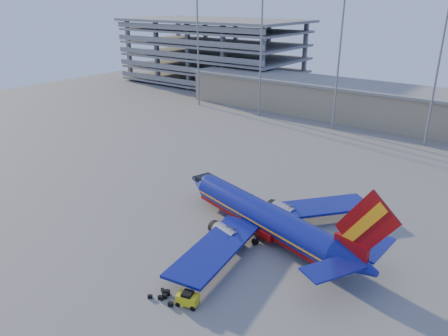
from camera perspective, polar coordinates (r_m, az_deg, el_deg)
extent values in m
plane|color=slate|center=(63.43, 1.07, -4.98)|extent=(220.00, 220.00, 0.00)
cube|color=gray|center=(109.32, 23.98, 6.79)|extent=(120.00, 15.00, 8.00)
cube|color=slate|center=(108.47, 24.31, 8.93)|extent=(122.00, 16.00, 0.60)
cube|color=slate|center=(155.66, -1.38, 11.36)|extent=(60.00, 30.00, 0.70)
cube|color=slate|center=(154.98, -1.40, 12.89)|extent=(60.00, 30.00, 0.70)
cube|color=slate|center=(154.41, -1.41, 14.43)|extent=(60.00, 30.00, 0.70)
cube|color=slate|center=(153.96, -1.43, 15.98)|extent=(60.00, 30.00, 0.70)
cube|color=slate|center=(153.62, -1.44, 17.54)|extent=(60.00, 30.00, 0.70)
cube|color=slate|center=(153.43, -1.45, 18.73)|extent=(62.00, 32.00, 0.80)
cube|color=slate|center=(164.60, 1.50, 15.25)|extent=(1.20, 1.20, 21.00)
cylinder|color=gray|center=(121.66, -3.41, 14.69)|extent=(0.44, 0.44, 28.00)
cylinder|color=gray|center=(109.87, 4.82, 13.93)|extent=(0.44, 0.44, 28.00)
cylinder|color=gray|center=(100.69, 14.69, 12.64)|extent=(0.44, 0.44, 28.00)
cylinder|color=gray|center=(94.90, 26.00, 10.71)|extent=(0.44, 0.44, 28.00)
cylinder|color=navy|center=(55.45, 5.09, -6.17)|extent=(23.17, 9.45, 3.55)
cube|color=maroon|center=(55.88, 5.06, -7.00)|extent=(23.00, 8.80, 1.25)
cube|color=orange|center=(55.56, 5.08, -6.39)|extent=(23.18, 9.49, 0.21)
cone|color=navy|center=(64.99, -3.01, -1.81)|extent=(4.82, 4.48, 3.55)
cube|color=black|center=(63.69, -2.38, -1.41)|extent=(2.88, 3.01, 0.77)
cone|color=navy|center=(47.47, 16.86, -11.79)|extent=(5.75, 4.73, 3.55)
cube|color=maroon|center=(47.16, 16.27, -10.10)|extent=(4.03, 1.56, 2.11)
cube|color=maroon|center=(44.89, 18.09, -7.08)|extent=(6.88, 2.14, 7.66)
cube|color=orange|center=(44.98, 17.89, -6.99)|extent=(4.63, 1.61, 6.01)
cube|color=navy|center=(49.76, 18.82, -9.68)|extent=(3.21, 6.29, 0.21)
cube|color=navy|center=(45.10, 14.02, -12.59)|extent=(5.37, 6.78, 0.21)
cube|color=navy|center=(60.52, 11.92, -5.02)|extent=(13.12, 14.57, 0.34)
cube|color=navy|center=(50.18, -1.05, -10.42)|extent=(7.03, 15.44, 0.34)
cube|color=maroon|center=(55.76, 5.38, -7.53)|extent=(6.54, 5.12, 0.96)
cylinder|color=gray|center=(60.00, 7.82, -5.64)|extent=(3.86, 2.85, 2.02)
cylinder|color=gray|center=(54.07, 0.25, -8.65)|extent=(3.86, 2.85, 2.02)
cylinder|color=gray|center=(63.64, -1.43, -4.36)|extent=(0.28, 0.28, 1.06)
cylinder|color=black|center=(63.73, -1.43, -4.54)|extent=(0.66, 0.39, 0.61)
cylinder|color=black|center=(57.15, 7.86, -7.90)|extent=(0.92, 0.72, 0.81)
cylinder|color=black|center=(54.11, 4.08, -9.55)|extent=(0.92, 0.72, 0.81)
cube|color=yellow|center=(44.58, -4.77, -16.68)|extent=(2.34, 1.72, 1.00)
cube|color=black|center=(44.21, -4.80, -16.07)|extent=(1.26, 1.32, 0.35)
cylinder|color=black|center=(45.55, -5.38, -16.53)|extent=(0.55, 0.31, 0.52)
cylinder|color=black|center=(44.79, -6.04, -17.31)|extent=(0.55, 0.31, 0.52)
cylinder|color=black|center=(44.99, -3.48, -17.02)|extent=(0.55, 0.31, 0.52)
cylinder|color=black|center=(44.22, -4.10, -17.84)|extent=(0.55, 0.31, 0.52)
cube|color=black|center=(46.25, -9.64, -16.22)|extent=(0.54, 0.49, 0.36)
cube|color=black|center=(45.97, -7.78, -16.26)|extent=(0.63, 0.57, 0.49)
cube|color=black|center=(44.95, -6.99, -17.24)|extent=(0.58, 0.49, 0.47)
cube|color=black|center=(46.36, -7.45, -15.83)|extent=(0.69, 0.64, 0.54)
cube|color=black|center=(46.76, -7.97, -15.63)|extent=(0.71, 0.57, 0.37)
cube|color=black|center=(45.89, -8.27, -16.42)|extent=(0.60, 0.46, 0.42)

